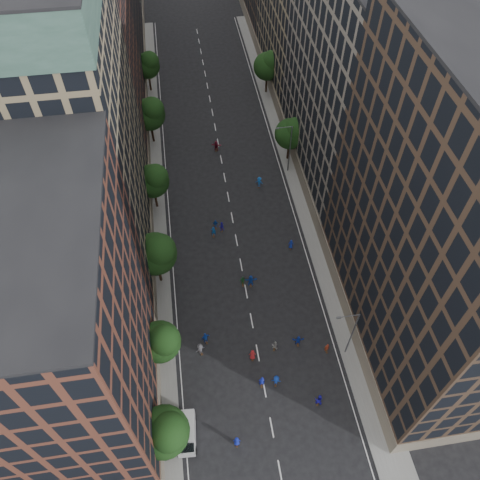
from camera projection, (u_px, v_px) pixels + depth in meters
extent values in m
plane|color=black|center=(229.00, 199.00, 73.75)|extent=(240.00, 240.00, 0.00)
cube|color=slate|center=(151.00, 174.00, 77.25)|extent=(4.00, 105.00, 0.15)
cube|color=slate|center=(293.00, 160.00, 79.51)|extent=(4.00, 105.00, 0.15)
cube|color=brown|center=(60.00, 333.00, 42.20)|extent=(14.00, 22.00, 30.00)
cube|color=#807154|center=(74.00, 146.00, 55.66)|extent=(14.00, 26.00, 34.00)
cube|color=brown|center=(90.00, 66.00, 72.38)|extent=(14.00, 20.00, 28.00)
cube|color=#402F22|center=(450.00, 231.00, 45.96)|extent=(14.00, 30.00, 36.00)
cube|color=#6E665B|center=(357.00, 81.00, 65.27)|extent=(14.00, 28.00, 33.00)
cylinder|color=black|center=(168.00, 443.00, 48.63)|extent=(0.36, 0.36, 3.96)
sphere|color=black|center=(164.00, 432.00, 45.85)|extent=(5.20, 5.20, 5.20)
sphere|color=black|center=(169.00, 432.00, 44.58)|extent=(3.90, 3.90, 3.90)
cylinder|color=black|center=(164.00, 355.00, 54.99)|extent=(0.36, 0.36, 3.70)
sphere|color=black|center=(160.00, 342.00, 52.39)|extent=(4.80, 4.80, 4.80)
sphere|color=black|center=(164.00, 340.00, 51.22)|extent=(3.60, 3.60, 3.60)
cylinder|color=black|center=(159.00, 271.00, 62.30)|extent=(0.36, 0.36, 4.22)
sphere|color=black|center=(155.00, 254.00, 59.32)|extent=(5.60, 5.60, 5.60)
sphere|color=black|center=(159.00, 250.00, 57.95)|extent=(4.20, 4.20, 4.20)
cylinder|color=black|center=(156.00, 198.00, 71.19)|extent=(0.36, 0.36, 3.87)
sphere|color=black|center=(152.00, 181.00, 68.47)|extent=(5.00, 5.00, 5.00)
sphere|color=black|center=(156.00, 177.00, 67.24)|extent=(3.75, 3.75, 3.75)
cylinder|color=black|center=(152.00, 132.00, 81.13)|extent=(0.36, 0.36, 4.05)
sphere|color=black|center=(149.00, 115.00, 78.29)|extent=(5.40, 5.40, 5.40)
sphere|color=black|center=(152.00, 109.00, 76.97)|extent=(4.05, 4.05, 4.05)
cylinder|color=black|center=(150.00, 82.00, 91.25)|extent=(0.36, 0.36, 3.78)
sphere|color=black|center=(147.00, 66.00, 88.58)|extent=(4.80, 4.80, 4.80)
sphere|color=black|center=(149.00, 61.00, 87.41)|extent=(3.60, 3.60, 3.60)
cylinder|color=black|center=(288.00, 150.00, 78.36)|extent=(0.36, 0.36, 3.74)
sphere|color=black|center=(290.00, 134.00, 75.73)|extent=(5.00, 5.00, 5.00)
sphere|color=black|center=(295.00, 129.00, 74.51)|extent=(3.75, 3.75, 3.75)
cylinder|color=black|center=(266.00, 83.00, 90.79)|extent=(0.36, 0.36, 3.96)
sphere|color=black|center=(267.00, 66.00, 88.00)|extent=(5.20, 5.20, 5.20)
sphere|color=black|center=(271.00, 61.00, 86.73)|extent=(3.90, 3.90, 3.90)
cylinder|color=#595B60|center=(352.00, 335.00, 53.74)|extent=(0.18, 0.18, 9.00)
cylinder|color=#595B60|center=(349.00, 316.00, 50.15)|extent=(2.40, 0.12, 0.12)
cube|color=#595B60|center=(339.00, 318.00, 50.08)|extent=(0.50, 0.22, 0.15)
cylinder|color=#595B60|center=(290.00, 150.00, 74.39)|extent=(0.18, 0.18, 9.00)
cylinder|color=#595B60|center=(285.00, 127.00, 70.79)|extent=(2.40, 0.12, 0.12)
cube|color=#595B60|center=(277.00, 128.00, 70.73)|extent=(0.50, 0.22, 0.15)
cube|color=silver|center=(186.00, 428.00, 50.22)|extent=(2.14, 3.41, 2.01)
cube|color=silver|center=(187.00, 449.00, 49.24)|extent=(1.92, 1.58, 1.28)
cube|color=black|center=(186.00, 447.00, 48.78)|extent=(1.72, 1.30, 0.09)
cylinder|color=black|center=(179.00, 454.00, 49.49)|extent=(0.28, 0.71, 0.69)
cylinder|color=black|center=(196.00, 452.00, 49.58)|extent=(0.28, 0.71, 0.69)
cylinder|color=black|center=(179.00, 420.00, 51.74)|extent=(0.28, 0.71, 0.69)
cylinder|color=black|center=(195.00, 418.00, 51.83)|extent=(0.28, 0.71, 0.69)
imported|color=#13209F|center=(237.00, 441.00, 49.83)|extent=(0.86, 0.62, 1.64)
imported|color=#131F9F|center=(262.00, 381.00, 53.86)|extent=(0.75, 0.53, 1.95)
imported|color=#1C16B3|center=(319.00, 400.00, 52.54)|extent=(1.13, 1.03, 1.90)
imported|color=#13349F|center=(276.00, 381.00, 54.04)|extent=(1.23, 0.88, 1.71)
imported|color=#1643B8|center=(206.00, 338.00, 57.38)|extent=(1.21, 0.80, 1.92)
imported|color=#122D99|center=(298.00, 341.00, 57.32)|extent=(1.54, 0.62, 1.62)
imported|color=#AD1C20|center=(253.00, 355.00, 56.05)|extent=(0.93, 0.66, 1.77)
imported|color=maroon|center=(327.00, 348.00, 56.78)|extent=(0.57, 0.38, 1.53)
imported|color=#AFAEAB|center=(275.00, 345.00, 56.96)|extent=(0.90, 0.81, 1.53)
imported|color=#49484D|center=(200.00, 349.00, 56.44)|extent=(1.40, 1.13, 1.89)
imported|color=#1A5726|center=(243.00, 281.00, 62.90)|extent=(1.00, 0.51, 1.64)
imported|color=#133B9F|center=(251.00, 281.00, 62.74)|extent=(1.82, 0.71, 1.92)
imported|color=navy|center=(291.00, 244.00, 66.94)|extent=(0.86, 0.68, 1.55)
imported|color=#134EA2|center=(214.00, 231.00, 68.28)|extent=(0.75, 0.56, 1.86)
imported|color=#1D14A9|center=(222.00, 226.00, 69.06)|extent=(0.80, 0.63, 1.59)
imported|color=#144EA7|center=(259.00, 182.00, 74.77)|extent=(1.42, 1.16, 1.92)
imported|color=#1546AB|center=(216.00, 224.00, 69.39)|extent=(0.94, 0.50, 1.52)
imported|color=maroon|center=(216.00, 146.00, 80.48)|extent=(1.83, 1.04, 1.88)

